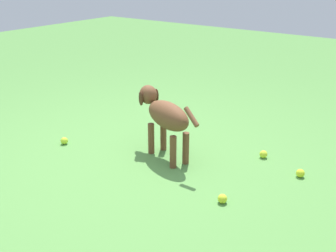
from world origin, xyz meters
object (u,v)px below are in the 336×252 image
Objects in this scene: tennis_ball_0 at (300,173)px; tennis_ball_2 at (263,154)px; tennis_ball_3 at (222,199)px; tennis_ball_1 at (64,141)px; dog at (165,115)px.

tennis_ball_0 is 1.00× the size of tennis_ball_2.
tennis_ball_0 and tennis_ball_3 have the same top height.
tennis_ball_3 is (-1.66, 0.01, 0.00)m from tennis_ball_1.
tennis_ball_1 is at bearing -0.47° from tennis_ball_3.
dog reaches higher than tennis_ball_0.
tennis_ball_3 is at bearing 174.06° from dog.
tennis_ball_1 and tennis_ball_2 have the same top height.
tennis_ball_0 and tennis_ball_2 have the same top height.
tennis_ball_1 is (1.96, 0.67, 0.00)m from tennis_ball_0.
dog is 12.17× the size of tennis_ball_3.
tennis_ball_2 is 1.00× the size of tennis_ball_3.
tennis_ball_2 is (-0.70, -0.47, -0.34)m from dog.
tennis_ball_1 is at bearing 40.54° from dog.
tennis_ball_0 is 1.00× the size of tennis_ball_1.
tennis_ball_2 is at bearing -126.88° from dog.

